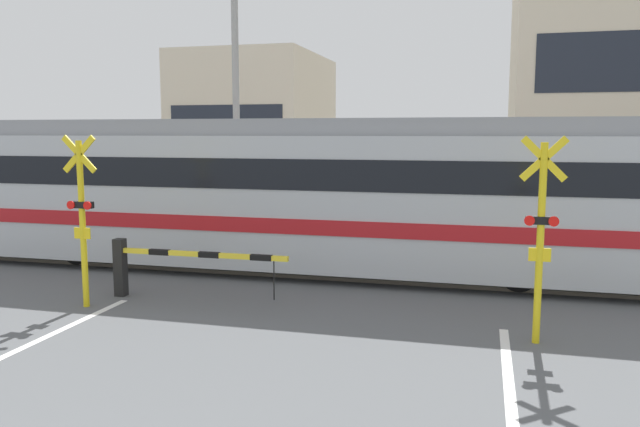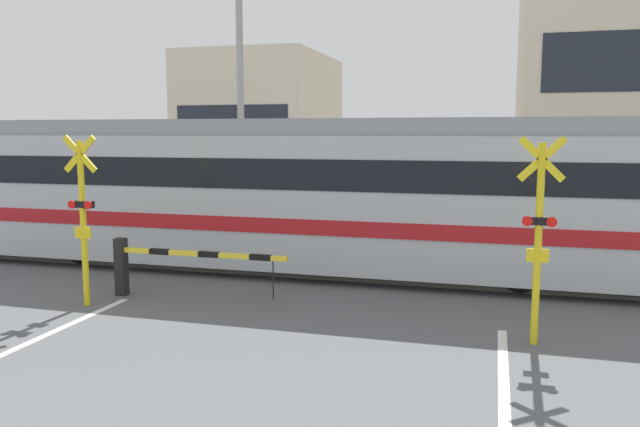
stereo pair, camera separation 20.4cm
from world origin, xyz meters
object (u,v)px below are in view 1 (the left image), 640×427
at_px(crossing_signal_right, 541,231).
at_px(crossing_signal_left, 82,213).
at_px(crossing_barrier_near, 160,261).
at_px(crossing_barrier_far, 474,228).
at_px(commuter_train, 287,191).

bearing_deg(crossing_signal_right, crossing_signal_left, 180.00).
bearing_deg(crossing_barrier_near, crossing_signal_right, -7.01).
relative_size(crossing_barrier_near, crossing_signal_left, 1.13).
bearing_deg(crossing_barrier_far, crossing_signal_left, -135.40).
height_order(crossing_barrier_near, crossing_signal_left, crossing_signal_left).
xyz_separation_m(crossing_barrier_near, crossing_barrier_far, (5.72, 5.85, 0.00)).
relative_size(crossing_barrier_near, crossing_barrier_far, 1.00).
height_order(commuter_train, crossing_signal_right, commuter_train).
bearing_deg(crossing_signal_left, crossing_barrier_far, 44.60).
distance_m(commuter_train, crossing_signal_right, 6.46).
bearing_deg(crossing_barrier_far, crossing_signal_right, -81.05).
xyz_separation_m(crossing_barrier_near, crossing_signal_left, (-1.05, -0.83, 1.00)).
xyz_separation_m(commuter_train, crossing_signal_left, (-2.64, -3.85, -0.12)).
xyz_separation_m(crossing_signal_left, crossing_signal_right, (7.83, 0.00, 0.00)).
distance_m(crossing_signal_left, crossing_signal_right, 7.83).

